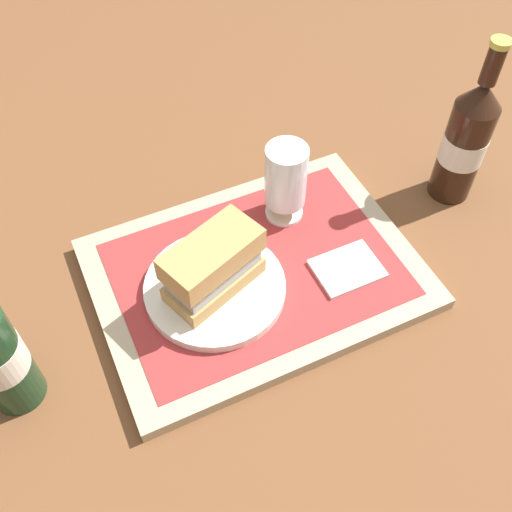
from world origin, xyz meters
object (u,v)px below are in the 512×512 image
(sandwich, at_px, (215,264))
(beer_bottle, at_px, (466,140))
(plate, at_px, (215,288))
(beer_glass, at_px, (286,181))

(sandwich, relative_size, beer_bottle, 0.54)
(plate, distance_m, beer_bottle, 0.42)
(beer_glass, xyz_separation_m, beer_bottle, (0.27, -0.05, 0.02))
(plate, xyz_separation_m, beer_bottle, (0.41, 0.04, 0.08))
(sandwich, bearing_deg, beer_bottle, -15.89)
(sandwich, height_order, beer_bottle, beer_bottle)
(sandwich, bearing_deg, plate, -180.00)
(beer_glass, bearing_deg, sandwich, -149.40)
(plate, height_order, beer_glass, beer_glass)
(sandwich, bearing_deg, beer_glass, 9.89)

